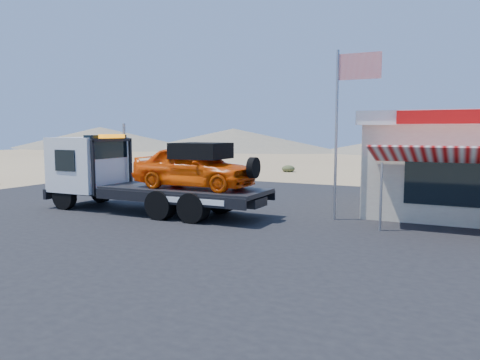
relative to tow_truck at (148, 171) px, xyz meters
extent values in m
plane|color=#957A54|center=(2.34, -2.87, -1.64)|extent=(120.00, 120.00, 0.00)
cube|color=black|center=(4.34, 0.13, -1.63)|extent=(32.00, 24.00, 0.02)
cylinder|color=black|center=(-3.40, -1.06, -1.09)|extent=(1.06, 0.32, 1.06)
cylinder|color=black|center=(-3.40, 1.06, -1.09)|extent=(1.06, 0.32, 1.06)
cylinder|color=black|center=(1.37, -1.06, -1.09)|extent=(1.06, 0.58, 1.06)
cylinder|color=black|center=(1.37, 1.06, -1.09)|extent=(1.06, 0.58, 1.06)
cylinder|color=black|center=(2.75, -1.06, -1.09)|extent=(1.06, 0.58, 1.06)
cylinder|color=black|center=(2.75, 1.06, -1.09)|extent=(1.06, 0.58, 1.06)
cube|color=black|center=(0.52, 0.00, -0.93)|extent=(8.70, 1.06, 0.32)
cube|color=white|center=(-3.09, 0.00, 0.18)|extent=(2.34, 2.49, 2.23)
cube|color=black|center=(-2.08, 0.00, 0.93)|extent=(0.37, 2.12, 0.96)
cube|color=black|center=(-1.76, 0.00, 0.13)|extent=(0.11, 2.34, 2.12)
cube|color=orange|center=(-1.76, 0.00, 1.35)|extent=(0.27, 1.27, 0.16)
cube|color=black|center=(1.69, 0.00, -0.64)|extent=(6.37, 2.44, 0.16)
imported|color=#F14D06|center=(2.12, 0.00, 0.24)|extent=(4.67, 1.88, 1.59)
cube|color=black|center=(2.43, 0.00, 0.84)|extent=(1.91, 1.59, 0.58)
cube|color=red|center=(10.34, 1.87, 2.03)|extent=(2.60, 0.12, 0.45)
cylinder|color=#99999E|center=(8.84, 0.43, -0.52)|extent=(0.08, 0.08, 2.20)
cylinder|color=#99999E|center=(7.04, 1.63, 1.38)|extent=(0.10, 0.10, 6.00)
cube|color=#B20C14|center=(7.79, 1.63, 3.78)|extent=(1.50, 0.02, 0.90)
ellipsoid|color=#3E4625|center=(-15.82, 10.02, -1.41)|extent=(0.87, 0.87, 0.47)
ellipsoid|color=#3E4625|center=(-12.93, 16.32, -1.34)|extent=(1.11, 1.11, 0.60)
ellipsoid|color=#3E4625|center=(-1.30, 19.50, -1.37)|extent=(1.02, 1.02, 0.55)
ellipsoid|color=#3E4625|center=(4.63, 22.35, -1.38)|extent=(0.96, 0.96, 0.52)
cone|color=#726B59|center=(-22.66, 52.13, 0.11)|extent=(36.00, 36.00, 3.50)
cone|color=#726B59|center=(12.34, 55.13, 0.46)|extent=(44.00, 44.00, 4.20)
cone|color=#726B59|center=(-47.66, 49.13, 0.26)|extent=(40.00, 40.00, 3.80)
camera|label=1|loc=(11.30, -14.82, 1.59)|focal=35.00mm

